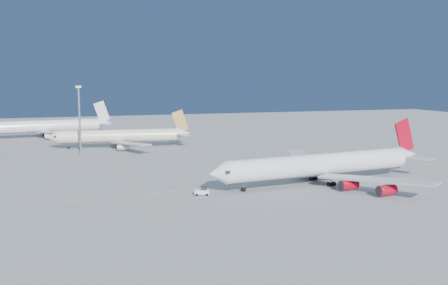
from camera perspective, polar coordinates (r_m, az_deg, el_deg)
ground at (r=146.86m, az=5.87°, el=-3.77°), size 500.00×500.00×0.00m
taxiway_lines at (r=147.50m, az=-0.38°, el=-3.68°), size 118.86×140.00×0.02m
airliner_virgin at (r=137.54m, az=11.36°, el=-2.51°), size 67.62×60.34×16.69m
airliner_etihad at (r=209.21m, az=-11.67°, el=0.73°), size 58.46×53.71×15.25m
airliner_third at (r=255.35m, az=-19.61°, el=1.75°), size 63.77×58.49×17.10m
pushback_tug at (r=121.92m, az=-2.49°, el=-5.60°), size 3.90×2.96×1.99m
light_mast at (r=187.88m, az=-16.20°, el=3.07°), size 2.22×2.22×25.64m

